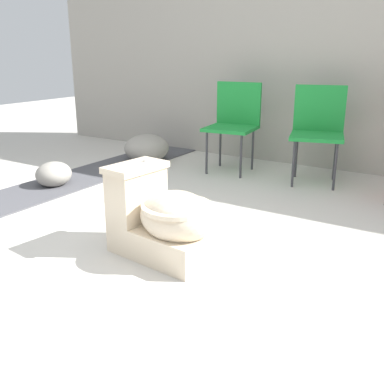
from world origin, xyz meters
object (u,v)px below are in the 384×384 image
at_px(toilet, 164,219).
at_px(folding_chair_middle, 318,124).
at_px(boulder_near, 54,174).
at_px(folding_chair_left, 235,117).
at_px(boulder_far, 147,148).

height_order(toilet, folding_chair_middle, folding_chair_middle).
relative_size(toilet, folding_chair_middle, 0.80).
bearing_deg(folding_chair_middle, boulder_near, -68.76).
relative_size(toilet, folding_chair_left, 0.80).
xyz_separation_m(toilet, folding_chair_middle, (0.24, 1.99, 0.29)).
distance_m(boulder_near, boulder_far, 1.15).
distance_m(toilet, folding_chair_middle, 2.02).
bearing_deg(folding_chair_left, toilet, 9.32).
xyz_separation_m(folding_chair_middle, boulder_near, (-1.84, -1.38, -0.40)).
height_order(toilet, boulder_far, toilet).
xyz_separation_m(folding_chair_left, folding_chair_middle, (0.79, 0.04, 0.00)).
bearing_deg(toilet, folding_chair_middle, 90.03).
bearing_deg(folding_chair_middle, folding_chair_left, -102.72).
bearing_deg(toilet, boulder_far, 136.99).
distance_m(toilet, boulder_near, 1.72).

